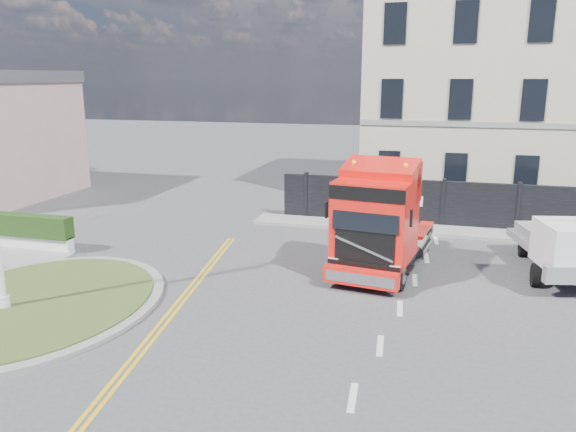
% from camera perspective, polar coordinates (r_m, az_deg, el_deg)
% --- Properties ---
extents(ground, '(120.00, 120.00, 0.00)m').
position_cam_1_polar(ground, '(16.94, 1.31, -7.82)').
color(ground, '#424244').
rests_on(ground, ground).
extents(traffic_island, '(6.80, 6.80, 0.17)m').
position_cam_1_polar(traffic_island, '(17.47, -24.46, -8.16)').
color(traffic_island, gray).
rests_on(traffic_island, ground).
extents(hoarding_fence, '(18.80, 0.25, 2.00)m').
position_cam_1_polar(hoarding_fence, '(24.99, 21.29, 0.79)').
color(hoarding_fence, black).
rests_on(hoarding_fence, ground).
extents(georgian_building, '(12.30, 10.30, 12.80)m').
position_cam_1_polar(georgian_building, '(31.85, 19.75, 12.24)').
color(georgian_building, '#BBB495').
rests_on(georgian_building, ground).
extents(pavement_far, '(20.00, 1.60, 0.12)m').
position_cam_1_polar(pavement_far, '(24.29, 20.01, -1.75)').
color(pavement_far, gray).
rests_on(pavement_far, ground).
extents(truck, '(3.10, 6.35, 3.65)m').
position_cam_1_polar(truck, '(18.41, 9.30, -0.86)').
color(truck, black).
rests_on(truck, ground).
extents(flatbed_pickup, '(3.00, 5.30, 2.06)m').
position_cam_1_polar(flatbed_pickup, '(19.46, 26.71, -2.99)').
color(flatbed_pickup, slate).
rests_on(flatbed_pickup, ground).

